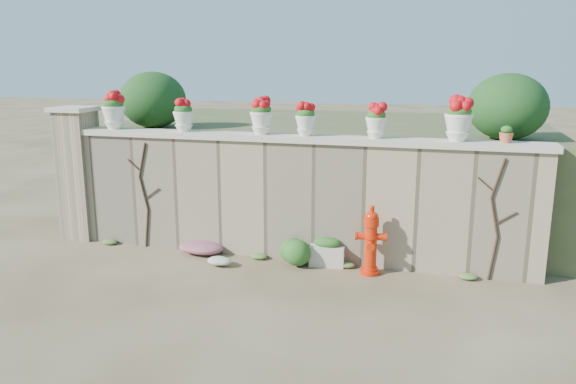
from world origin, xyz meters
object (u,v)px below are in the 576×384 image
(fire_hydrant, at_px, (371,240))
(planter_box, at_px, (327,252))
(urn_pot_0, at_px, (114,111))
(terracotta_pot, at_px, (506,135))

(fire_hydrant, distance_m, planter_box, 0.84)
(fire_hydrant, distance_m, urn_pot_0, 5.11)
(planter_box, bearing_deg, terracotta_pot, 0.70)
(planter_box, xyz_separation_m, terracotta_pot, (2.63, 0.25, 1.99))
(planter_box, distance_m, terracotta_pot, 3.31)
(urn_pot_0, relative_size, terracotta_pot, 2.69)
(urn_pot_0, height_order, terracotta_pot, urn_pot_0)
(fire_hydrant, height_order, terracotta_pot, terracotta_pot)
(fire_hydrant, bearing_deg, planter_box, 157.00)
(fire_hydrant, bearing_deg, terracotta_pot, 6.34)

